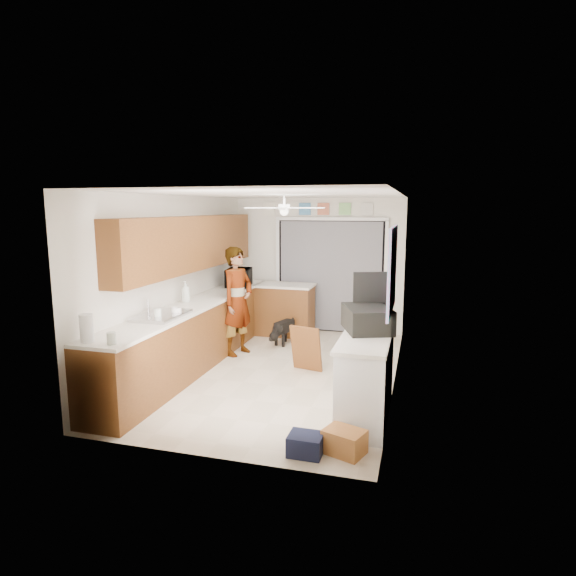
# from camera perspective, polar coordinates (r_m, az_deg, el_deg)

# --- Properties ---
(floor) EXTENTS (5.00, 5.00, 0.00)m
(floor) POSITION_cam_1_polar(r_m,az_deg,el_deg) (7.02, -0.89, -9.83)
(floor) COLOR beige
(floor) RESTS_ON ground
(ceiling) EXTENTS (5.00, 5.00, 0.00)m
(ceiling) POSITION_cam_1_polar(r_m,az_deg,el_deg) (6.63, -0.95, 11.03)
(ceiling) COLOR white
(ceiling) RESTS_ON ground
(wall_back) EXTENTS (3.20, 0.00, 3.20)m
(wall_back) POSITION_cam_1_polar(r_m,az_deg,el_deg) (9.11, 3.55, 2.72)
(wall_back) COLOR silver
(wall_back) RESTS_ON ground
(wall_front) EXTENTS (3.20, 0.00, 3.20)m
(wall_front) POSITION_cam_1_polar(r_m,az_deg,el_deg) (4.42, -10.18, -4.70)
(wall_front) COLOR silver
(wall_front) RESTS_ON ground
(wall_left) EXTENTS (0.00, 5.00, 5.00)m
(wall_left) POSITION_cam_1_polar(r_m,az_deg,el_deg) (7.32, -13.01, 0.83)
(wall_left) COLOR silver
(wall_left) RESTS_ON ground
(wall_right) EXTENTS (0.00, 5.00, 5.00)m
(wall_right) POSITION_cam_1_polar(r_m,az_deg,el_deg) (6.45, 12.85, -0.32)
(wall_right) COLOR silver
(wall_right) RESTS_ON ground
(left_base_cabinets) EXTENTS (0.60, 4.80, 0.90)m
(left_base_cabinets) POSITION_cam_1_polar(r_m,az_deg,el_deg) (7.35, -10.72, -5.44)
(left_base_cabinets) COLOR brown
(left_base_cabinets) RESTS_ON floor
(left_countertop) EXTENTS (0.62, 4.80, 0.04)m
(left_countertop) POSITION_cam_1_polar(r_m,az_deg,el_deg) (7.24, -10.76, -1.85)
(left_countertop) COLOR white
(left_countertop) RESTS_ON left_base_cabinets
(upper_cabinets) EXTENTS (0.32, 4.00, 0.80)m
(upper_cabinets) POSITION_cam_1_polar(r_m,az_deg,el_deg) (7.36, -11.33, 5.24)
(upper_cabinets) COLOR brown
(upper_cabinets) RESTS_ON wall_left
(sink_basin) EXTENTS (0.50, 0.76, 0.06)m
(sink_basin) POSITION_cam_1_polar(r_m,az_deg,el_deg) (6.37, -14.75, -3.22)
(sink_basin) COLOR silver
(sink_basin) RESTS_ON left_countertop
(faucet) EXTENTS (0.03, 0.03, 0.22)m
(faucet) POSITION_cam_1_polar(r_m,az_deg,el_deg) (6.45, -16.24, -2.27)
(faucet) COLOR silver
(faucet) RESTS_ON left_countertop
(peninsula_base) EXTENTS (1.00, 0.60, 0.90)m
(peninsula_base) POSITION_cam_1_polar(r_m,az_deg,el_deg) (8.88, -0.34, -2.67)
(peninsula_base) COLOR brown
(peninsula_base) RESTS_ON floor
(peninsula_top) EXTENTS (1.04, 0.64, 0.04)m
(peninsula_top) POSITION_cam_1_polar(r_m,az_deg,el_deg) (8.80, -0.34, 0.32)
(peninsula_top) COLOR white
(peninsula_top) RESTS_ON peninsula_base
(back_opening_recess) EXTENTS (2.00, 0.06, 2.10)m
(back_opening_recess) POSITION_cam_1_polar(r_m,az_deg,el_deg) (9.06, 5.04, 1.38)
(back_opening_recess) COLOR black
(back_opening_recess) RESTS_ON wall_back
(curtain_panel) EXTENTS (1.90, 0.03, 2.05)m
(curtain_panel) POSITION_cam_1_polar(r_m,az_deg,el_deg) (9.02, 5.00, 1.35)
(curtain_panel) COLOR gray
(curtain_panel) RESTS_ON wall_back
(door_trim_left) EXTENTS (0.06, 0.04, 2.10)m
(door_trim_left) POSITION_cam_1_polar(r_m,az_deg,el_deg) (9.27, -1.20, 1.60)
(door_trim_left) COLOR white
(door_trim_left) RESTS_ON wall_back
(door_trim_right) EXTENTS (0.06, 0.04, 2.10)m
(door_trim_right) POSITION_cam_1_polar(r_m,az_deg,el_deg) (8.90, 11.47, 1.09)
(door_trim_right) COLOR white
(door_trim_right) RESTS_ON wall_back
(door_trim_head) EXTENTS (2.10, 0.04, 0.06)m
(door_trim_head) POSITION_cam_1_polar(r_m,az_deg,el_deg) (8.94, 5.11, 8.16)
(door_trim_head) COLOR white
(door_trim_head) RESTS_ON wall_back
(header_frame_1) EXTENTS (0.22, 0.02, 0.22)m
(header_frame_1) POSITION_cam_1_polar(r_m,az_deg,el_deg) (9.08, 2.01, 9.35)
(header_frame_1) COLOR #488AC1
(header_frame_1) RESTS_ON wall_back
(header_frame_2) EXTENTS (0.22, 0.02, 0.22)m
(header_frame_2) POSITION_cam_1_polar(r_m,az_deg,el_deg) (9.00, 4.21, 9.33)
(header_frame_2) COLOR #C46649
(header_frame_2) RESTS_ON wall_back
(header_frame_3) EXTENTS (0.22, 0.02, 0.22)m
(header_frame_3) POSITION_cam_1_polar(r_m,az_deg,el_deg) (8.93, 6.76, 9.29)
(header_frame_3) COLOR #7DBF6D
(header_frame_3) RESTS_ON wall_back
(header_frame_4) EXTENTS (0.22, 0.02, 0.22)m
(header_frame_4) POSITION_cam_1_polar(r_m,az_deg,el_deg) (8.88, 9.35, 9.23)
(header_frame_4) COLOR beige
(header_frame_4) RESTS_ON wall_back
(route66_sign) EXTENTS (0.22, 0.02, 0.26)m
(route66_sign) POSITION_cam_1_polar(r_m,az_deg,el_deg) (9.26, -2.25, 9.35)
(route66_sign) COLOR silver
(route66_sign) RESTS_ON wall_back
(right_counter_base) EXTENTS (0.50, 1.40, 0.90)m
(right_counter_base) POSITION_cam_1_polar(r_m,az_deg,el_deg) (5.51, 9.26, -10.51)
(right_counter_base) COLOR white
(right_counter_base) RESTS_ON floor
(right_counter_top) EXTENTS (0.54, 1.44, 0.04)m
(right_counter_top) POSITION_cam_1_polar(r_m,az_deg,el_deg) (5.37, 9.29, -5.78)
(right_counter_top) COLOR white
(right_counter_top) RESTS_ON right_counter_base
(abstract_painting) EXTENTS (0.03, 1.15, 0.95)m
(abstract_painting) POSITION_cam_1_polar(r_m,az_deg,el_deg) (5.40, 12.26, 2.13)
(abstract_painting) COLOR #FF5DC9
(abstract_painting) RESTS_ON wall_right
(ceiling_fan) EXTENTS (1.14, 1.14, 0.24)m
(ceiling_fan) POSITION_cam_1_polar(r_m,az_deg,el_deg) (6.82, -0.46, 9.48)
(ceiling_fan) COLOR white
(ceiling_fan) RESTS_ON ceiling
(microwave) EXTENTS (0.48, 0.64, 0.32)m
(microwave) POSITION_cam_1_polar(r_m,az_deg,el_deg) (8.57, -5.84, 1.24)
(microwave) COLOR black
(microwave) RESTS_ON left_countertop
(soap_bottle) EXTENTS (0.17, 0.17, 0.33)m
(soap_bottle) POSITION_cam_1_polar(r_m,az_deg,el_deg) (7.27, -12.03, -0.38)
(soap_bottle) COLOR silver
(soap_bottle) RESTS_ON left_countertop
(cup) EXTENTS (0.17, 0.17, 0.11)m
(cup) POSITION_cam_1_polar(r_m,az_deg,el_deg) (6.40, -13.10, -2.75)
(cup) COLOR white
(cup) RESTS_ON left_countertop
(jar_a) EXTENTS (0.11, 0.11, 0.13)m
(jar_a) POSITION_cam_1_polar(r_m,az_deg,el_deg) (5.26, -20.20, -5.62)
(jar_a) COLOR silver
(jar_a) RESTS_ON left_countertop
(jar_b) EXTENTS (0.12, 0.12, 0.14)m
(jar_b) POSITION_cam_1_polar(r_m,az_deg,el_deg) (6.24, -15.20, -3.00)
(jar_b) COLOR silver
(jar_b) RESTS_ON left_countertop
(paper_towel_roll) EXTENTS (0.18, 0.18, 0.30)m
(paper_towel_roll) POSITION_cam_1_polar(r_m,az_deg,el_deg) (5.41, -22.78, -4.43)
(paper_towel_roll) COLOR white
(paper_towel_roll) RESTS_ON left_countertop
(suitcase) EXTENTS (0.68, 0.77, 0.27)m
(suitcase) POSITION_cam_1_polar(r_m,az_deg,el_deg) (5.54, 9.37, -3.62)
(suitcase) COLOR black
(suitcase) RESTS_ON right_counter_top
(suitcase_rim) EXTENTS (0.62, 0.70, 0.02)m
(suitcase_rim) POSITION_cam_1_polar(r_m,az_deg,el_deg) (5.56, 9.34, -4.73)
(suitcase_rim) COLOR yellow
(suitcase_rim) RESTS_ON suitcase
(suitcase_lid) EXTENTS (0.40, 0.18, 0.50)m
(suitcase_lid) POSITION_cam_1_polar(r_m,az_deg,el_deg) (5.77, 9.76, -0.57)
(suitcase_lid) COLOR black
(suitcase_lid) RESTS_ON suitcase
(cardboard_box) EXTENTS (0.45, 0.39, 0.23)m
(cardboard_box) POSITION_cam_1_polar(r_m,az_deg,el_deg) (4.85, 6.69, -17.63)
(cardboard_box) COLOR #BB723A
(cardboard_box) RESTS_ON floor
(navy_crate) EXTENTS (0.32, 0.27, 0.20)m
(navy_crate) POSITION_cam_1_polar(r_m,az_deg,el_deg) (4.81, 2.10, -18.04)
(navy_crate) COLOR black
(navy_crate) RESTS_ON floor
(cabinet_door_panel) EXTENTS (0.48, 0.27, 0.67)m
(cabinet_door_panel) POSITION_cam_1_polar(r_m,az_deg,el_deg) (6.92, 2.15, -7.18)
(cabinet_door_panel) COLOR brown
(cabinet_door_panel) RESTS_ON floor
(man) EXTENTS (0.59, 0.73, 1.72)m
(man) POSITION_cam_1_polar(r_m,az_deg,el_deg) (7.65, -5.97, -1.57)
(man) COLOR white
(man) RESTS_ON floor
(dog) EXTENTS (0.41, 0.63, 0.46)m
(dog) POSITION_cam_1_polar(r_m,az_deg,el_deg) (8.29, -0.44, -5.14)
(dog) COLOR black
(dog) RESTS_ON floor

